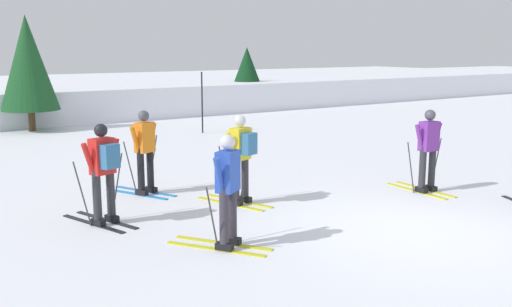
% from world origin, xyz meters
% --- Properties ---
extents(ground_plane, '(120.00, 120.00, 0.00)m').
position_xyz_m(ground_plane, '(0.00, 0.00, 0.00)').
color(ground_plane, white).
extents(far_snow_ridge, '(80.00, 9.66, 1.30)m').
position_xyz_m(far_snow_ridge, '(0.00, 20.67, 0.65)').
color(far_snow_ridge, white).
rests_on(far_snow_ridge, ground).
extents(skier_red, '(0.96, 1.64, 1.71)m').
position_xyz_m(skier_red, '(-4.00, 3.10, 0.96)').
color(skier_red, black).
rests_on(skier_red, ground).
extents(skier_blue, '(1.20, 1.53, 1.71)m').
position_xyz_m(skier_blue, '(-2.89, 0.96, 0.92)').
color(skier_blue, gold).
rests_on(skier_blue, ground).
extents(skier_purple, '(1.00, 1.61, 1.71)m').
position_xyz_m(skier_purple, '(2.24, 1.58, 0.92)').
color(skier_purple, gold).
rests_on(skier_purple, ground).
extents(skier_yellow, '(0.95, 1.63, 1.71)m').
position_xyz_m(skier_yellow, '(-1.43, 2.89, 0.96)').
color(skier_yellow, gold).
rests_on(skier_yellow, ground).
extents(skier_orange, '(1.02, 1.60, 1.71)m').
position_xyz_m(skier_orange, '(-2.63, 4.63, 0.92)').
color(skier_orange, '#237AC6').
rests_on(skier_orange, ground).
extents(trail_marker_pole, '(0.05, 0.05, 2.12)m').
position_xyz_m(trail_marker_pole, '(2.41, 11.52, 1.06)').
color(trail_marker_pole, black).
rests_on(trail_marker_pole, ground).
extents(conifer_far_right, '(2.03, 2.03, 4.07)m').
position_xyz_m(conifer_far_right, '(-2.41, 15.38, 2.40)').
color(conifer_far_right, '#513823').
rests_on(conifer_far_right, ground).
extents(conifer_far_centre, '(1.68, 1.68, 2.96)m').
position_xyz_m(conifer_far_centre, '(8.35, 17.87, 1.85)').
color(conifer_far_centre, '#513823').
rests_on(conifer_far_centre, ground).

